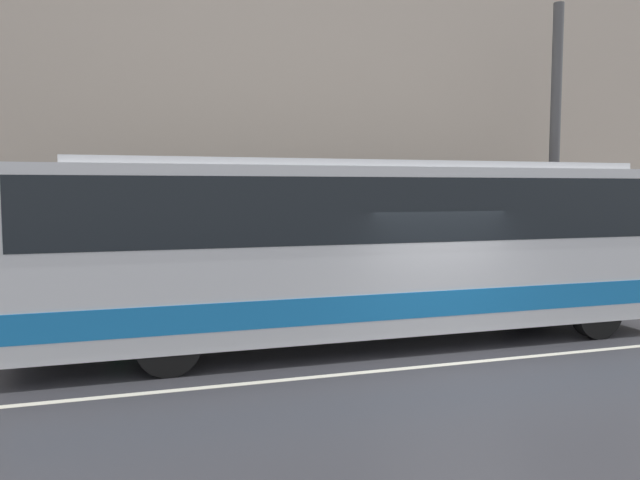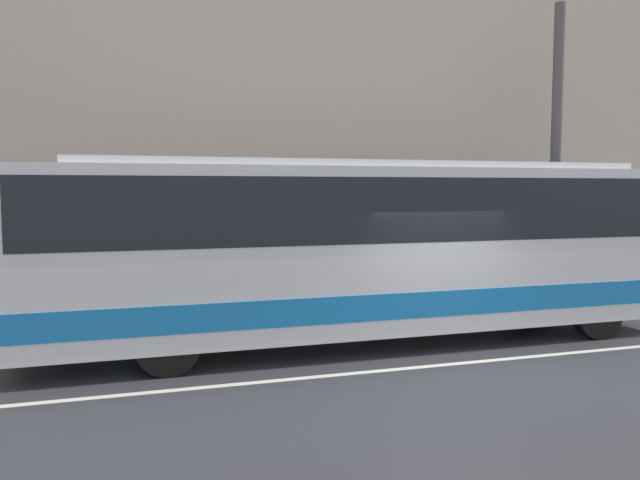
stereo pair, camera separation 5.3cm
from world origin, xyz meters
The scene contains 7 objects.
ground_plane centered at (0.00, 0.00, 0.00)m, with size 60.00×60.00×0.00m, color #333338.
sidewalk centered at (0.00, 5.29, 0.07)m, with size 60.00×2.58×0.14m.
building_facade centered at (0.00, 6.73, 6.61)m, with size 60.00×0.35×13.64m.
lane_stripe centered at (0.00, 0.00, 0.00)m, with size 54.00×0.14×0.01m.
transit_bus centered at (-0.94, 1.89, 1.91)m, with size 12.09×2.61×3.38m.
utility_pole_near centered at (5.52, 4.73, 3.87)m, with size 0.27×0.27×7.46m.
pedestrian_waiting centered at (-5.39, 5.20, 0.96)m, with size 0.36×0.36×1.73m.
Camera 2 is at (-5.15, -8.96, 2.89)m, focal length 35.00 mm.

